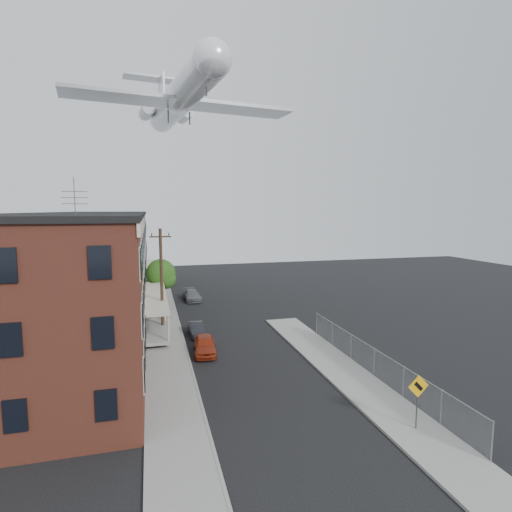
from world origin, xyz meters
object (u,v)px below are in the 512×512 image
at_px(airplane, 179,98).
at_px(warning_sign, 418,393).
at_px(car_near, 205,345).
at_px(car_mid, 196,329).
at_px(street_tree, 162,275).
at_px(car_far, 192,295).
at_px(utility_pole, 162,279).

bearing_deg(airplane, warning_sign, -71.44).
distance_m(car_near, car_mid, 4.50).
height_order(warning_sign, street_tree, street_tree).
relative_size(warning_sign, car_far, 0.66).
bearing_deg(warning_sign, car_far, 103.65).
bearing_deg(street_tree, car_far, 28.47).
bearing_deg(airplane, car_mid, -87.95).
xyz_separation_m(utility_pole, airplane, (2.40, 7.19, 16.88)).
relative_size(utility_pole, car_far, 2.11).
relative_size(car_near, airplane, 0.15).
bearing_deg(car_near, car_mid, 96.39).
xyz_separation_m(street_tree, car_mid, (2.38, -11.45, -2.91)).
relative_size(utility_pole, car_near, 2.32).
height_order(utility_pole, airplane, airplane).
xyz_separation_m(street_tree, car_far, (3.39, 1.84, -2.83)).
bearing_deg(warning_sign, airplane, 108.56).
xyz_separation_m(warning_sign, street_tree, (-10.87, 28.95, 1.57)).
relative_size(car_near, car_mid, 1.19).
bearing_deg(car_mid, street_tree, 100.52).
xyz_separation_m(warning_sign, airplane, (-8.80, 26.21, 19.67)).
relative_size(warning_sign, airplane, 0.11).
bearing_deg(car_mid, utility_pole, 149.35).
height_order(warning_sign, utility_pole, utility_pole).
relative_size(street_tree, airplane, 0.21).
bearing_deg(airplane, car_near, -88.20).
distance_m(warning_sign, utility_pole, 22.25).
height_order(street_tree, airplane, airplane).
distance_m(street_tree, airplane, 18.42).
height_order(car_mid, car_far, car_far).
xyz_separation_m(warning_sign, car_far, (-7.48, 30.79, -1.26)).
distance_m(warning_sign, car_far, 31.71).
height_order(car_near, airplane, airplane).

